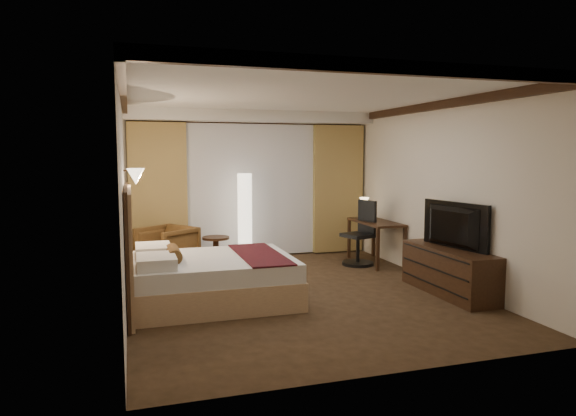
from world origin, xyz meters
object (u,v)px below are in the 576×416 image
object	(u,v)px
television	(449,224)
desk	(375,242)
floor_lamp	(245,218)
office_chair	(358,233)
armchair	(167,246)
dresser	(449,271)
bed	(214,279)
side_table	(216,252)

from	to	relation	value
television	desk	bearing A→B (deg)	-8.72
floor_lamp	office_chair	world-z (taller)	floor_lamp
office_chair	television	world-z (taller)	office_chair
floor_lamp	armchair	bearing A→B (deg)	-169.73
dresser	television	distance (m)	0.66
desk	office_chair	xyz separation A→B (m)	(-0.36, -0.05, 0.19)
floor_lamp	desk	bearing A→B (deg)	-19.26
dresser	desk	bearing A→B (deg)	91.35
bed	armchair	size ratio (longest dim) A/B	2.53
side_table	floor_lamp	distance (m)	0.80
armchair	bed	bearing A→B (deg)	-22.94
armchair	television	xyz separation A→B (m)	(3.58, -2.63, 0.57)
desk	dresser	bearing A→B (deg)	-88.65
side_table	television	xyz separation A→B (m)	(2.76, -2.69, 0.72)
armchair	dresser	distance (m)	4.47
floor_lamp	desk	world-z (taller)	floor_lamp
office_chair	dresser	distance (m)	2.12
desk	dresser	size ratio (longest dim) A/B	0.76
bed	office_chair	bearing A→B (deg)	28.67
desk	side_table	bearing A→B (deg)	168.17
side_table	floor_lamp	size ratio (longest dim) A/B	0.32
bed	floor_lamp	world-z (taller)	floor_lamp
armchair	dresser	xyz separation A→B (m)	(3.61, -2.63, -0.09)
dresser	television	bearing A→B (deg)	180.00
armchair	floor_lamp	bearing A→B (deg)	65.06
side_table	office_chair	distance (m)	2.48
office_chair	armchair	bearing A→B (deg)	152.46
desk	office_chair	world-z (taller)	office_chair
armchair	floor_lamp	size ratio (longest dim) A/B	0.51
office_chair	side_table	bearing A→B (deg)	147.74
television	floor_lamp	bearing A→B (deg)	28.16
television	armchair	bearing A→B (deg)	44.45
floor_lamp	television	distance (m)	3.63
office_chair	desk	bearing A→B (deg)	-9.69
bed	television	bearing A→B (deg)	-10.19
bed	side_table	distance (m)	2.16
floor_lamp	desk	size ratio (longest dim) A/B	1.28
side_table	office_chair	size ratio (longest dim) A/B	0.46
bed	office_chair	world-z (taller)	office_chair
armchair	side_table	world-z (taller)	armchair
floor_lamp	side_table	bearing A→B (deg)	-161.05
desk	floor_lamp	bearing A→B (deg)	160.74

